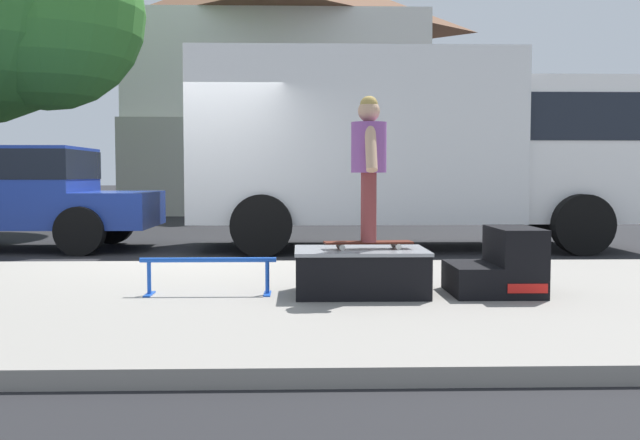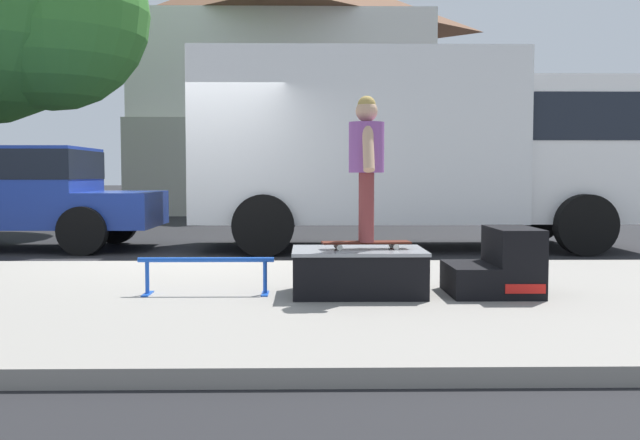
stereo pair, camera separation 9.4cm
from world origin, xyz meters
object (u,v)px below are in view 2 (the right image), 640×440
skateboard (366,243)px  skate_box (358,270)px  grind_rail (206,268)px  skater_kid (366,156)px  box_truck (415,142)px  kicker_ramp (499,267)px

skateboard → skate_box: bearing=166.6°
grind_rail → skater_kid: bearing=-1.5°
skate_box → grind_rail: skate_box is taller
grind_rail → skateboard: size_ratio=1.51×
grind_rail → box_truck: box_truck is taller
grind_rail → box_truck: bearing=63.3°
skateboard → skater_kid: size_ratio=0.62×
skate_box → skater_kid: size_ratio=0.91×
skate_box → kicker_ramp: size_ratio=1.50×
kicker_ramp → grind_rail: 2.61m
grind_rail → skate_box: bearing=-0.9°
skateboard → box_truck: box_truck is taller
skate_box → box_truck: bearing=76.3°
skateboard → kicker_ramp: bearing=0.8°
grind_rail → box_truck: (2.63, 5.23, 1.34)m
kicker_ramp → skate_box: bearing=180.0°
skate_box → box_truck: box_truck is taller
skate_box → grind_rail: (-1.35, 0.02, 0.02)m
kicker_ramp → skater_kid: 1.54m
kicker_ramp → grind_rail: kicker_ramp is taller
skater_kid → box_truck: (1.21, 5.27, 0.36)m
box_truck → grind_rail: bearing=-116.7°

